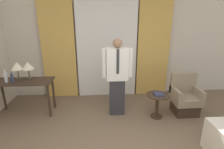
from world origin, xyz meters
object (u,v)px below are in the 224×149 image
(table_lamp_right, at_px, (28,66))
(desk, at_px, (23,86))
(table_lamp_left, at_px, (17,66))
(book, at_px, (159,94))
(person, at_px, (117,75))
(bottle_by_lamp, at_px, (6,77))
(armchair, at_px, (185,99))
(bottle_near_edge, at_px, (12,78))
(side_table, at_px, (157,102))

(table_lamp_right, bearing_deg, desk, -136.84)
(table_lamp_left, xyz_separation_m, book, (3.05, -0.49, -0.53))
(person, bearing_deg, bottle_by_lamp, 177.31)
(table_lamp_left, relative_size, armchair, 0.43)
(bottle_near_edge, relative_size, side_table, 0.41)
(bottle_near_edge, bearing_deg, table_lamp_left, 74.53)
(desk, relative_size, table_lamp_left, 3.24)
(armchair, distance_m, side_table, 0.71)
(table_lamp_left, relative_size, side_table, 0.73)
(armchair, bearing_deg, side_table, -167.62)
(table_lamp_left, height_order, person, person)
(side_table, relative_size, book, 2.68)
(table_lamp_left, bearing_deg, desk, -43.16)
(table_lamp_left, xyz_separation_m, bottle_near_edge, (-0.05, -0.18, -0.21))
(table_lamp_left, distance_m, bottle_by_lamp, 0.31)
(bottle_by_lamp, bearing_deg, book, -5.73)
(desk, bearing_deg, table_lamp_right, 43.16)
(desk, distance_m, table_lamp_left, 0.45)
(person, relative_size, side_table, 3.16)
(side_table, bearing_deg, person, 166.32)
(table_lamp_left, bearing_deg, table_lamp_right, 0.00)
(side_table, bearing_deg, book, -22.55)
(armchair, height_order, side_table, armchair)
(person, bearing_deg, desk, 175.26)
(table_lamp_right, height_order, book, table_lamp_right)
(table_lamp_left, bearing_deg, side_table, -9.14)
(table_lamp_left, distance_m, armchair, 3.81)
(bottle_by_lamp, height_order, person, person)
(table_lamp_left, bearing_deg, person, -7.32)
(bottle_by_lamp, relative_size, armchair, 0.30)
(bottle_near_edge, xyz_separation_m, bottle_by_lamp, (-0.13, 0.02, 0.02))
(table_lamp_right, relative_size, book, 1.95)
(person, xyz_separation_m, side_table, (0.86, -0.21, -0.56))
(bottle_by_lamp, bearing_deg, bottle_near_edge, -6.38)
(table_lamp_left, xyz_separation_m, person, (2.18, -0.28, -0.16))
(table_lamp_right, relative_size, bottle_by_lamp, 1.43)
(bottle_near_edge, relative_size, person, 0.13)
(armchair, bearing_deg, table_lamp_left, 174.82)
(book, bearing_deg, side_table, 157.45)
(desk, relative_size, armchair, 1.41)
(table_lamp_right, height_order, armchair, table_lamp_right)
(table_lamp_right, bearing_deg, bottle_near_edge, -147.00)
(bottle_near_edge, bearing_deg, desk, 24.18)
(bottle_near_edge, xyz_separation_m, book, (3.10, -0.31, -0.32))
(armchair, distance_m, book, 0.73)
(book, bearing_deg, bottle_near_edge, 174.30)
(desk, xyz_separation_m, side_table, (2.92, -0.38, -0.30))
(table_lamp_right, distance_m, side_table, 2.94)
(bottle_near_edge, bearing_deg, book, -5.70)
(side_table, bearing_deg, bottle_near_edge, 174.36)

